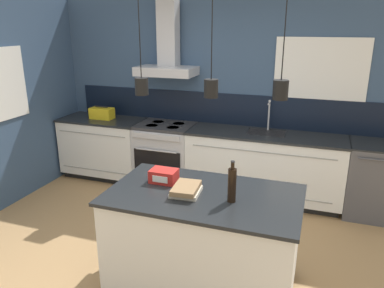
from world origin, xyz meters
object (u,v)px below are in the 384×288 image
(red_supply_box, at_px, (164,176))
(bottle_on_island, at_px, (232,184))
(book_stack, at_px, (186,190))
(dishwasher, at_px, (373,180))
(oven_range, at_px, (166,155))
(yellow_toolbox, at_px, (102,113))

(red_supply_box, bearing_deg, bottle_on_island, -15.14)
(book_stack, xyz_separation_m, red_supply_box, (-0.27, 0.17, 0.02))
(book_stack, bearing_deg, dishwasher, 50.11)
(oven_range, bearing_deg, book_stack, -62.51)
(dishwasher, bearing_deg, yellow_toolbox, 180.00)
(oven_range, height_order, red_supply_box, red_supply_box)
(book_stack, bearing_deg, bottle_on_island, -1.81)
(bottle_on_island, bearing_deg, book_stack, 178.19)
(dishwasher, distance_m, book_stack, 2.66)
(bottle_on_island, bearing_deg, oven_range, 125.37)
(bottle_on_island, distance_m, yellow_toolbox, 3.17)
(dishwasher, bearing_deg, oven_range, -179.91)
(dishwasher, xyz_separation_m, yellow_toolbox, (-3.74, 0.00, 0.54))
(oven_range, xyz_separation_m, bottle_on_island, (1.43, -2.02, 0.60))
(bottle_on_island, distance_m, red_supply_box, 0.69)
(dishwasher, relative_size, red_supply_box, 3.88)
(book_stack, relative_size, red_supply_box, 1.34)
(book_stack, distance_m, red_supply_box, 0.32)
(book_stack, bearing_deg, yellow_toolbox, 135.73)
(oven_range, xyz_separation_m, red_supply_box, (0.77, -1.84, 0.51))
(book_stack, xyz_separation_m, yellow_toolbox, (-2.06, 2.01, 0.04))
(oven_range, bearing_deg, yellow_toolbox, 179.75)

